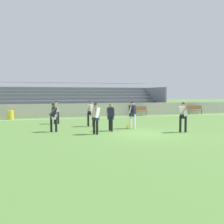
# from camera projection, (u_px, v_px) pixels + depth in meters

# --- Properties ---
(ground_plane) EXTENTS (160.00, 160.00, 0.00)m
(ground_plane) POSITION_uv_depth(u_px,v_px,m) (142.00, 134.00, 15.19)
(ground_plane) COLOR #517A38
(field_line_sideline) EXTENTS (44.00, 0.12, 0.01)m
(field_line_sideline) POSITION_uv_depth(u_px,v_px,m) (93.00, 118.00, 25.20)
(field_line_sideline) COLOR white
(field_line_sideline) RESTS_ON ground
(sideline_wall) EXTENTS (48.00, 0.16, 1.25)m
(sideline_wall) POSITION_uv_depth(u_px,v_px,m) (88.00, 110.00, 26.70)
(sideline_wall) COLOR #BCB7AD
(sideline_wall) RESTS_ON ground
(bleacher_stand) EXTENTS (25.14, 5.66, 3.48)m
(bleacher_stand) POSITION_uv_depth(u_px,v_px,m) (46.00, 100.00, 28.84)
(bleacher_stand) COLOR #9EA3AD
(bleacher_stand) RESTS_ON ground
(bench_near_wall_gap) EXTENTS (1.80, 0.40, 0.90)m
(bench_near_wall_gap) POSITION_uv_depth(u_px,v_px,m) (195.00, 109.00, 29.78)
(bench_near_wall_gap) COLOR olive
(bench_near_wall_gap) RESTS_ON ground
(bench_far_left) EXTENTS (1.80, 0.40, 0.90)m
(bench_far_left) POSITION_uv_depth(u_px,v_px,m) (139.00, 110.00, 27.67)
(bench_far_left) COLOR olive
(bench_far_left) RESTS_ON ground
(trash_bin) EXTENTS (0.49, 0.49, 0.77)m
(trash_bin) POSITION_uv_depth(u_px,v_px,m) (11.00, 115.00, 23.65)
(trash_bin) COLOR yellow
(trash_bin) RESTS_ON ground
(player_dark_dropping_back) EXTENTS (0.64, 0.49, 1.69)m
(player_dark_dropping_back) POSITION_uv_depth(u_px,v_px,m) (132.00, 113.00, 17.41)
(player_dark_dropping_back) COLOR white
(player_dark_dropping_back) RESTS_ON ground
(player_dark_pressing_high) EXTENTS (0.62, 0.50, 1.61)m
(player_dark_pressing_high) POSITION_uv_depth(u_px,v_px,m) (111.00, 115.00, 16.25)
(player_dark_pressing_high) COLOR black
(player_dark_pressing_high) RESTS_ON ground
(player_white_wide_right) EXTENTS (0.62, 0.44, 1.71)m
(player_white_wide_right) POSITION_uv_depth(u_px,v_px,m) (91.00, 111.00, 18.55)
(player_white_wide_right) COLOR black
(player_white_wide_right) RESTS_ON ground
(player_white_deep_cover) EXTENTS (0.58, 0.50, 1.68)m
(player_white_deep_cover) POSITION_uv_depth(u_px,v_px,m) (96.00, 116.00, 14.94)
(player_white_deep_cover) COLOR black
(player_white_deep_cover) RESTS_ON ground
(player_white_overlapping) EXTENTS (0.42, 0.50, 1.65)m
(player_white_overlapping) POSITION_uv_depth(u_px,v_px,m) (56.00, 110.00, 20.09)
(player_white_overlapping) COLOR black
(player_white_overlapping) RESTS_ON ground
(player_dark_wide_left) EXTENTS (0.60, 0.44, 1.65)m
(player_dark_wide_left) POSITION_uv_depth(u_px,v_px,m) (54.00, 115.00, 15.90)
(player_dark_wide_left) COLOR black
(player_dark_wide_left) RESTS_ON ground
(player_white_challenging) EXTENTS (0.53, 0.46, 1.71)m
(player_white_challenging) POSITION_uv_depth(u_px,v_px,m) (183.00, 114.00, 15.72)
(player_white_challenging) COLOR black
(player_white_challenging) RESTS_ON ground
(soccer_ball) EXTENTS (0.22, 0.22, 0.22)m
(soccer_ball) POSITION_uv_depth(u_px,v_px,m) (128.00, 127.00, 17.30)
(soccer_ball) COLOR yellow
(soccer_ball) RESTS_ON ground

